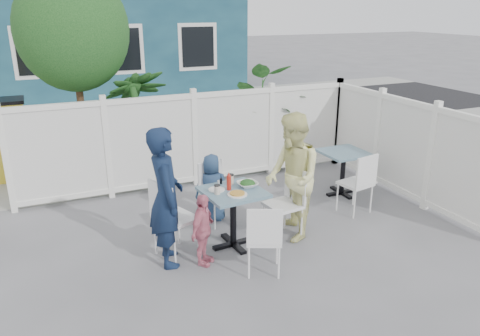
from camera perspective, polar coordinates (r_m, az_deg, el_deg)
name	(u,v)px	position (r m, az deg, el deg)	size (l,w,h in m)	color
ground	(248,246)	(6.18, 0.92, -9.51)	(80.00, 80.00, 0.00)	slate
near_sidewalk	(169,162)	(9.49, -8.63, 0.79)	(24.00, 2.60, 0.01)	gray
street	(132,122)	(12.98, -13.00, 5.51)	(24.00, 5.00, 0.01)	black
far_sidewalk	(113,101)	(15.97, -15.19, 7.86)	(24.00, 1.60, 0.01)	gray
building	(77,4)	(19.00, -19.31, 18.32)	(11.00, 6.00, 6.00)	#163C50
fence_back	(195,141)	(8.00, -5.54, 3.27)	(5.86, 0.08, 1.60)	white
fence_right	(402,150)	(7.94, 19.19, 2.13)	(0.08, 3.66, 1.60)	white
tree	(73,30)	(8.26, -19.74, 15.52)	(1.80, 1.62, 3.59)	#382316
utility_cabinet	(5,142)	(9.23, -26.70, 2.86)	(0.75, 0.53, 1.39)	gold
potted_shrub_a	(140,125)	(8.42, -12.06, 5.10)	(1.09, 1.09, 1.95)	#123B16
potted_shrub_b	(260,117)	(9.06, 2.44, 6.18)	(1.67, 1.45, 1.86)	#123B16
main_table	(233,203)	(5.95, -0.85, -4.31)	(0.79, 0.79, 0.77)	#3D727F
spare_table	(344,161)	(7.80, 12.51, 0.80)	(0.70, 0.70, 0.73)	#3D727F
chair_left	(170,213)	(5.76, -8.54, -5.50)	(0.58, 0.59, 1.01)	white
chair_right	(288,197)	(6.25, 5.90, -3.60)	(0.48, 0.49, 0.96)	white
chair_back	(214,188)	(6.68, -3.13, -2.39)	(0.49, 0.48, 0.88)	white
chair_near	(264,235)	(5.36, 2.95, -8.18)	(0.52, 0.51, 0.88)	white
chair_spare	(360,180)	(7.12, 14.42, -1.37)	(0.50, 0.48, 0.93)	white
man	(166,197)	(5.55, -9.01, -3.54)	(0.62, 0.41, 1.70)	#101E39
woman	(292,177)	(6.14, 6.38, -1.13)	(0.83, 0.64, 1.70)	#DFDD4D
boy	(212,188)	(6.71, -3.44, -2.45)	(0.49, 0.32, 1.00)	navy
toddler	(203,230)	(5.61, -4.56, -7.56)	(0.53, 0.22, 0.90)	#D8748C
plate_main	(237,194)	(5.74, -0.33, -3.24)	(0.25, 0.25, 0.02)	white
plate_side	(217,190)	(5.90, -2.87, -2.65)	(0.21, 0.21, 0.01)	white
salad_bowl	(248,184)	(5.99, 0.92, -2.02)	(0.26, 0.26, 0.06)	white
coffee_cup_a	(217,190)	(5.76, -2.80, -2.68)	(0.07, 0.07, 0.11)	beige
coffee_cup_b	(231,180)	(6.06, -1.16, -1.44)	(0.08, 0.08, 0.13)	beige
ketchup_bottle	(229,183)	(5.87, -1.36, -1.82)	(0.06, 0.06, 0.19)	#AB2116
salt_shaker	(218,183)	(6.05, -2.64, -1.81)	(0.03, 0.03, 0.06)	white
pepper_shaker	(221,181)	(6.09, -2.33, -1.60)	(0.03, 0.03, 0.08)	black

